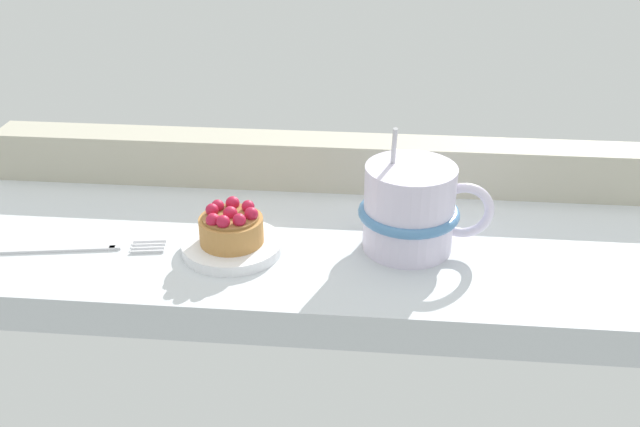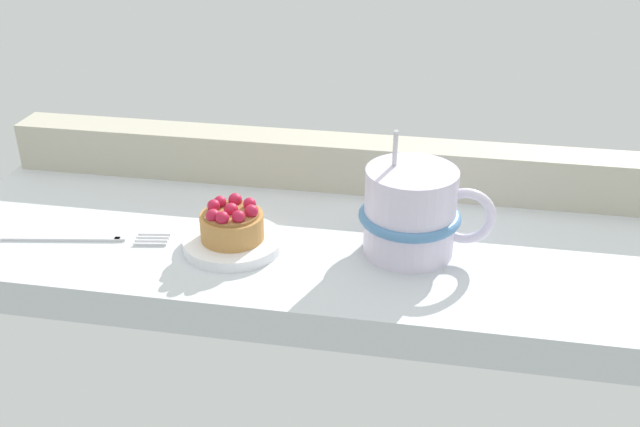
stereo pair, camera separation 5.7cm
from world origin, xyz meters
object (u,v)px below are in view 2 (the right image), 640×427
at_px(raspberry_tart, 232,223).
at_px(coffee_mug, 412,212).
at_px(dessert_fork, 87,238).
at_px(dessert_plate, 233,243).

bearing_deg(raspberry_tart, coffee_mug, 7.73).
xyz_separation_m(raspberry_tart, dessert_fork, (-0.16, -0.01, -0.03)).
relative_size(dessert_plate, dessert_fork, 0.58).
bearing_deg(dessert_plate, coffee_mug, 7.72).
distance_m(raspberry_tart, dessert_fork, 0.16).
xyz_separation_m(raspberry_tart, coffee_mug, (0.19, 0.03, 0.02)).
relative_size(raspberry_tart, dessert_fork, 0.37).
bearing_deg(coffee_mug, dessert_fork, -173.56).
distance_m(dessert_plate, coffee_mug, 0.19).
bearing_deg(raspberry_tart, dessert_plate, 29.46).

